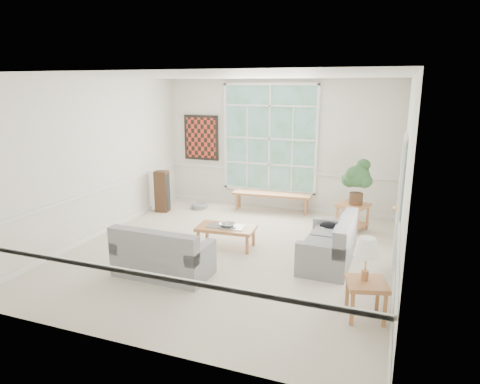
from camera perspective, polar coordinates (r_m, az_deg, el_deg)
name	(u,v)px	position (r m, az deg, el deg)	size (l,w,h in m)	color
floor	(231,252)	(7.63, -1.24, -7.99)	(5.50, 6.00, 0.01)	beige
ceiling	(230,76)	(7.07, -1.38, 15.21)	(5.50, 6.00, 0.02)	white
wall_back	(278,145)	(10.01, 5.12, 6.22)	(5.50, 0.02, 3.00)	silver
wall_front	(124,219)	(4.63, -15.23, -3.54)	(5.50, 0.02, 3.00)	silver
wall_left	(96,159)	(8.59, -18.64, 4.23)	(0.02, 6.00, 3.00)	silver
wall_right	(405,181)	(6.70, 21.10, 1.40)	(0.02, 6.00, 3.00)	silver
window_back	(270,139)	(10.01, 3.96, 7.11)	(2.30, 0.08, 2.40)	white
entry_door	(399,200)	(7.39, 20.48, -1.02)	(0.08, 0.90, 2.10)	white
door_sidelight	(400,204)	(6.75, 20.50, -1.52)	(0.08, 0.26, 1.90)	white
wall_art	(201,138)	(10.63, -5.21, 7.22)	(0.90, 0.06, 1.10)	maroon
wall_frame_near	(403,158)	(8.41, 20.86, 4.20)	(0.04, 0.26, 0.32)	black
wall_frame_far	(403,155)	(8.81, 20.87, 4.61)	(0.04, 0.26, 0.32)	black
loveseat_right	(328,240)	(7.18, 11.67, -6.32)	(0.76, 1.46, 0.79)	gray
loveseat_front	(163,250)	(6.73, -10.20, -7.65)	(1.46, 0.75, 0.79)	gray
coffee_table	(226,237)	(7.78, -1.85, -5.99)	(1.04, 0.57, 0.39)	#A96A3E
pewter_bowl	(227,225)	(7.69, -1.70, -4.36)	(0.33, 0.33, 0.08)	#939297
window_bench	(271,202)	(9.95, 4.22, -1.39)	(1.81, 0.35, 0.42)	#A96A3E
end_table	(352,217)	(8.93, 14.75, -3.22)	(0.55, 0.55, 0.55)	#A96A3E
houseplant	(357,182)	(8.72, 15.34, 1.34)	(0.54, 0.54, 0.92)	#2A522B
side_table	(366,300)	(5.75, 16.40, -13.60)	(0.48, 0.48, 0.49)	#A96A3E
table_lamp	(366,259)	(5.57, 16.45, -8.58)	(0.32, 0.32, 0.56)	white
pet_bed	(199,206)	(10.23, -5.44, -1.87)	(0.39, 0.39, 0.12)	gray
floor_speaker	(162,191)	(10.00, -10.35, 0.08)	(0.30, 0.23, 0.96)	#402818
cat	(329,226)	(7.64, 11.73, -4.40)	(0.31, 0.22, 0.15)	black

